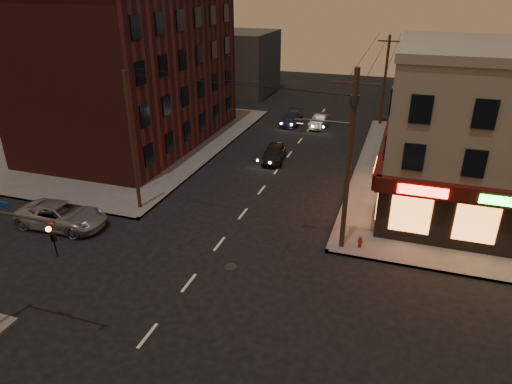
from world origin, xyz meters
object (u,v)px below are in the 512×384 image
at_px(sedan_mid, 320,121).
at_px(suv_cross, 62,215).
at_px(fire_hydrant, 360,241).
at_px(sedan_near, 274,153).
at_px(sedan_far, 292,118).

bearing_deg(sedan_mid, suv_cross, -106.48).
bearing_deg(sedan_mid, fire_hydrant, -67.14).
xyz_separation_m(sedan_near, sedan_far, (-1.33, 11.15, -0.06)).
bearing_deg(sedan_far, sedan_near, -83.41).
bearing_deg(sedan_far, fire_hydrant, -66.94).
bearing_deg(sedan_near, fire_hydrant, -62.23).
xyz_separation_m(suv_cross, sedan_mid, (10.88, 26.18, -0.14)).
height_order(sedan_near, fire_hydrant, sedan_near).
height_order(sedan_near, sedan_far, sedan_near).
height_order(sedan_near, sedan_mid, sedan_near).
distance_m(sedan_near, fire_hydrant, 14.83).
distance_m(sedan_mid, sedan_far, 3.05).
xyz_separation_m(sedan_mid, fire_hydrant, (6.94, -23.04, -0.12)).
height_order(suv_cross, sedan_far, suv_cross).
height_order(suv_cross, sedan_mid, suv_cross).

